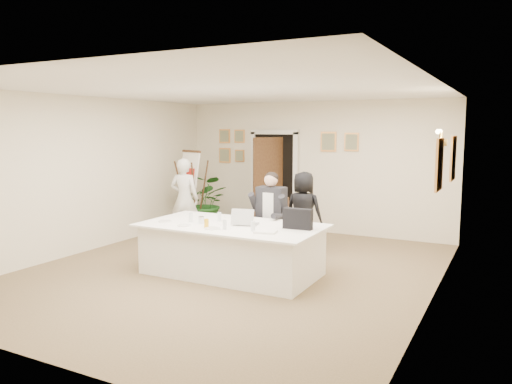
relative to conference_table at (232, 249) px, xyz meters
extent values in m
plane|color=brown|center=(-0.09, 0.13, -0.39)|extent=(7.00, 7.00, 0.00)
cube|color=white|center=(-0.09, 0.13, 2.41)|extent=(6.00, 7.00, 0.02)
cube|color=beige|center=(-0.09, 3.63, 1.01)|extent=(6.00, 0.10, 2.80)
cube|color=beige|center=(-0.09, -3.37, 1.01)|extent=(6.00, 0.10, 2.80)
cube|color=beige|center=(-3.09, 0.13, 1.01)|extent=(0.10, 7.00, 2.80)
cube|color=beige|center=(2.91, 0.13, 1.01)|extent=(0.10, 7.00, 2.80)
cube|color=black|center=(-0.99, 3.60, 0.66)|extent=(0.92, 0.06, 2.10)
cube|color=white|center=(-1.51, 3.57, 0.66)|extent=(0.10, 0.06, 2.20)
cube|color=white|center=(-0.47, 3.57, 0.66)|extent=(0.10, 0.06, 2.20)
cube|color=#321810|center=(-0.94, 3.18, 0.64)|extent=(0.33, 0.81, 2.02)
cube|color=white|center=(0.00, 0.00, -0.02)|extent=(2.58, 1.29, 0.75)
cube|color=white|center=(0.00, 0.00, 0.37)|extent=(2.76, 1.47, 0.03)
cube|color=white|center=(-2.32, 2.23, 0.92)|extent=(0.63, 0.38, 0.85)
imported|color=white|center=(-2.12, 1.73, 0.43)|extent=(0.67, 0.51, 1.64)
imported|color=black|center=(0.41, 1.89, 0.34)|extent=(0.72, 0.47, 1.46)
imported|color=#1D531B|center=(-2.20, 2.63, 0.23)|extent=(1.25, 1.13, 1.24)
cube|color=black|center=(1.03, 0.14, 0.53)|extent=(0.43, 0.14, 0.30)
cube|color=white|center=(0.73, -0.32, 0.40)|extent=(0.34, 0.27, 0.03)
cylinder|color=white|center=(-1.04, -0.29, 0.39)|extent=(0.23, 0.23, 0.01)
cylinder|color=white|center=(-0.57, -0.43, 0.39)|extent=(0.24, 0.24, 0.01)
cylinder|color=white|center=(-0.07, -0.43, 0.39)|extent=(0.29, 0.29, 0.01)
cylinder|color=silver|center=(-0.67, -0.11, 0.45)|extent=(0.08, 0.08, 0.14)
cylinder|color=silver|center=(0.11, -0.39, 0.45)|extent=(0.06, 0.06, 0.14)
cylinder|color=silver|center=(0.53, -0.30, 0.45)|extent=(0.08, 0.08, 0.14)
cylinder|color=silver|center=(-0.32, 0.16, 0.45)|extent=(0.06, 0.06, 0.14)
cylinder|color=gold|center=(-0.20, -0.39, 0.45)|extent=(0.08, 0.08, 0.13)
cylinder|color=silver|center=(-0.45, -0.16, 0.44)|extent=(0.11, 0.11, 0.11)
camera|label=1|loc=(3.78, -6.44, 1.83)|focal=35.00mm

